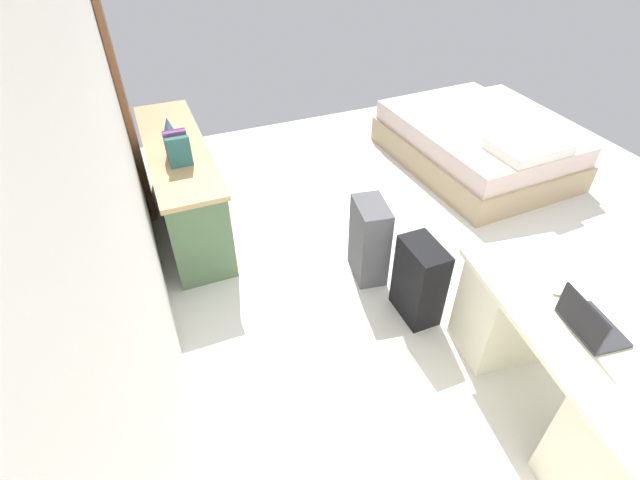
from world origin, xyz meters
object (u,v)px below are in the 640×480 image
Objects in this scene: computer_mouse at (560,291)px; bed at (476,144)px; suitcase_black at (419,281)px; desk at (563,367)px; laptop at (588,323)px; credenza at (183,185)px; figurine_small at (168,123)px; suitcase_spare_grey at (369,241)px.

bed is at bearing -21.49° from computer_mouse.
desk is at bearing -161.28° from suitcase_black.
laptop is at bearing 130.14° from desk.
computer_mouse is (-2.47, -1.69, 0.36)m from credenza.
laptop is 3.07× the size of figurine_small.
laptop reaches higher than suitcase_spare_grey.
desk is 15.16× the size of computer_mouse.
suitcase_spare_grey is 6.54× the size of computer_mouse.
figurine_small is at bearing 81.85° from bed.
bed is 5.81× the size of laptop.
bed is at bearing -92.33° from credenza.
desk reaches higher than bed.
credenza reaches higher than bed.
suitcase_spare_grey is (-1.10, 1.83, 0.08)m from bed.
figurine_small is (2.78, 1.69, 0.08)m from computer_mouse.
desk is 3.16m from credenza.
laptop reaches higher than computer_mouse.
suitcase_spare_grey is at bearing 17.11° from desk.
laptop is 3.43m from figurine_small.
laptop reaches higher than figurine_small.
suitcase_black is at bearing 35.24° from computer_mouse.
desk is 0.84× the size of credenza.
credenza is 16.36× the size of figurine_small.
suitcase_spare_grey is at bearing 14.19° from suitcase_black.
credenza reaches higher than suitcase_spare_grey.
suitcase_black is 0.53m from suitcase_spare_grey.
bed is at bearing -49.34° from suitcase_spare_grey.
bed is 3.09m from figurine_small.
laptop is (-0.02, 0.02, 0.40)m from desk.
bed is (-0.12, -3.00, -0.14)m from credenza.
suitcase_spare_grey reaches higher than bed.
figurine_small is at bearing 47.03° from suitcase_spare_grey.
computer_mouse is at bearing -16.84° from laptop.
desk is 0.44m from computer_mouse.
credenza is 3.01m from bed.
credenza is at bearing 30.61° from laptop.
laptop is 3.37× the size of computer_mouse.
figurine_small reaches higher than suitcase_spare_grey.
bed is 17.81× the size of figurine_small.
suitcase_black is at bearing 133.57° from bed.
computer_mouse is 0.91× the size of figurine_small.
suitcase_black is at bearing -143.06° from credenza.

